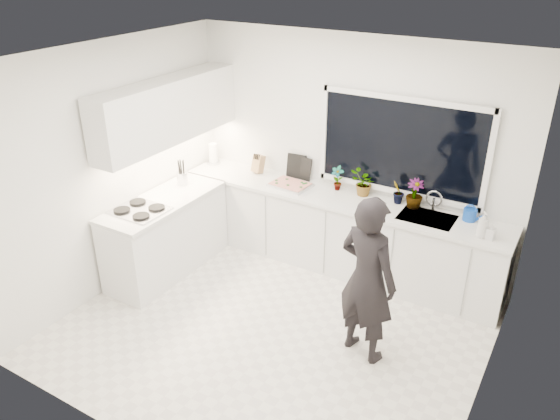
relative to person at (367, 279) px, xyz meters
The scene contains 25 objects.
floor 1.24m from the person, behind, with size 4.00×3.50×0.02m, color beige.
wall_back 1.92m from the person, 119.67° to the left, with size 4.00×0.02×2.70m, color white.
wall_left 2.97m from the person, behind, with size 0.02×3.50×2.70m, color white.
wall_right 1.23m from the person, ahead, with size 0.02×3.50×2.70m, color white.
ceiling 2.10m from the person, behind, with size 4.00×3.50×0.02m, color white.
window 1.75m from the person, 101.25° to the left, with size 1.80×0.02×1.00m, color black.
base_cabinets_back 1.62m from the person, 125.24° to the left, with size 3.92×0.58×0.88m, color white.
base_cabinets_left 2.62m from the person, behind, with size 0.58×1.60×0.88m, color white.
countertop_back 1.57m from the person, 125.45° to the left, with size 3.94×0.62×0.04m, color silver.
countertop_left 2.59m from the person, behind, with size 0.62×1.60×0.04m, color silver.
upper_cabinets 2.94m from the person, 168.70° to the left, with size 0.34×2.10×0.70m, color white.
sink 1.30m from the person, 83.86° to the left, with size 0.58×0.42×0.14m, color silver.
faucet 1.51m from the person, 84.68° to the left, with size 0.03×0.03×0.22m, color silver.
stovetop 2.61m from the person, behind, with size 0.56×0.48×0.03m, color black.
person is the anchor object (origin of this frame).
pizza_tray 1.98m from the person, 140.40° to the left, with size 0.47×0.35×0.03m, color #B5B4B9.
pizza 1.98m from the person, 140.40° to the left, with size 0.43×0.31×0.01m, color #B03B17.
watering_can 1.55m from the person, 69.67° to the left, with size 0.14×0.14×0.13m, color #1346B3.
paper_towel_roll 3.10m from the person, 153.28° to the left, with size 0.11×0.11×0.26m, color white.
knife_block 2.54m from the person, 145.56° to the left, with size 0.13×0.10×0.22m, color #A3764B.
utensil_crock 2.74m from the person, 166.49° to the left, with size 0.13×0.13×0.16m, color #B5B5BA.
picture_frame_large 2.15m from the person, 134.35° to the left, with size 0.22×0.02×0.28m, color black.
picture_frame_small 2.22m from the person, 136.12° to the left, with size 0.25×0.02×0.30m, color black.
herb_plants 1.55m from the person, 108.93° to the left, with size 1.13×0.35×0.33m.
soap_bottles 1.38m from the person, 56.69° to the left, with size 0.21×0.15×0.27m.
Camera 1 is at (2.34, -3.79, 3.56)m, focal length 35.00 mm.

